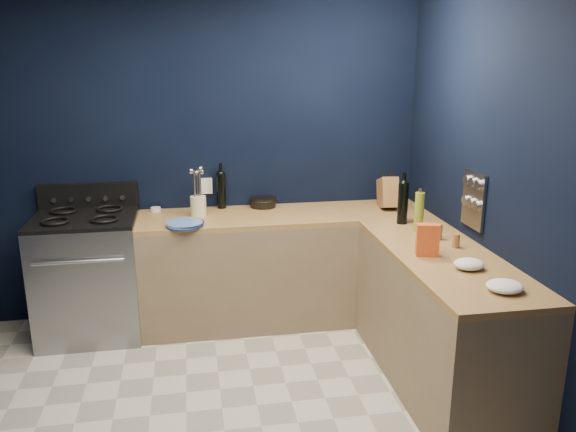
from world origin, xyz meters
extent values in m
cube|color=beige|center=(0.00, 0.00, -0.01)|extent=(3.50, 3.50, 0.02)
cube|color=black|center=(0.00, 1.76, 1.30)|extent=(3.50, 0.02, 2.60)
cube|color=black|center=(1.76, 0.00, 1.30)|extent=(0.02, 3.50, 2.60)
cube|color=black|center=(0.00, -1.76, 1.30)|extent=(3.50, 0.02, 2.60)
cube|color=#826B4D|center=(0.60, 1.44, 0.43)|extent=(2.30, 0.63, 0.86)
cube|color=brown|center=(0.60, 1.44, 0.88)|extent=(2.30, 0.63, 0.04)
cube|color=#826B4D|center=(1.44, 0.29, 0.43)|extent=(0.63, 1.67, 0.86)
cube|color=brown|center=(1.44, 0.29, 0.88)|extent=(0.63, 1.67, 0.04)
cube|color=gray|center=(-0.93, 1.42, 0.46)|extent=(0.76, 0.66, 0.92)
cube|color=black|center=(-0.93, 1.10, 0.45)|extent=(0.59, 0.02, 0.42)
cube|color=black|center=(-0.93, 1.42, 0.94)|extent=(0.76, 0.66, 0.03)
cube|color=black|center=(-0.93, 1.72, 1.04)|extent=(0.76, 0.06, 0.20)
cube|color=gray|center=(1.74, 0.55, 1.18)|extent=(0.02, 0.28, 0.38)
cube|color=white|center=(0.00, 1.74, 1.08)|extent=(0.09, 0.02, 0.13)
cylinder|color=teal|center=(-0.19, 1.20, 0.92)|extent=(0.29, 0.29, 0.03)
cylinder|color=white|center=(-0.42, 1.68, 0.92)|extent=(0.09, 0.09, 0.03)
cylinder|color=beige|center=(-0.08, 1.49, 0.98)|extent=(0.15, 0.15, 0.15)
cylinder|color=black|center=(0.12, 1.69, 1.05)|extent=(0.08, 0.08, 0.29)
cylinder|color=black|center=(0.46, 1.67, 0.94)|extent=(0.25, 0.25, 0.08)
cube|color=brown|center=(1.46, 1.47, 1.02)|extent=(0.16, 0.30, 0.30)
cylinder|color=black|center=(1.42, 1.01, 1.05)|extent=(0.08, 0.08, 0.31)
cylinder|color=olive|center=(1.46, 0.79, 1.04)|extent=(0.07, 0.07, 0.28)
cylinder|color=olive|center=(1.52, 0.59, 0.96)|extent=(0.06, 0.06, 0.11)
cylinder|color=olive|center=(1.56, 0.41, 0.95)|extent=(0.06, 0.06, 0.09)
cube|color=red|center=(1.31, 0.29, 1.00)|extent=(0.15, 0.10, 0.21)
ellipsoid|color=white|center=(1.46, 0.03, 0.93)|extent=(0.19, 0.17, 0.06)
ellipsoid|color=white|center=(1.49, -0.32, 0.93)|extent=(0.20, 0.19, 0.06)
camera|label=1|loc=(-0.13, -2.93, 2.11)|focal=35.96mm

